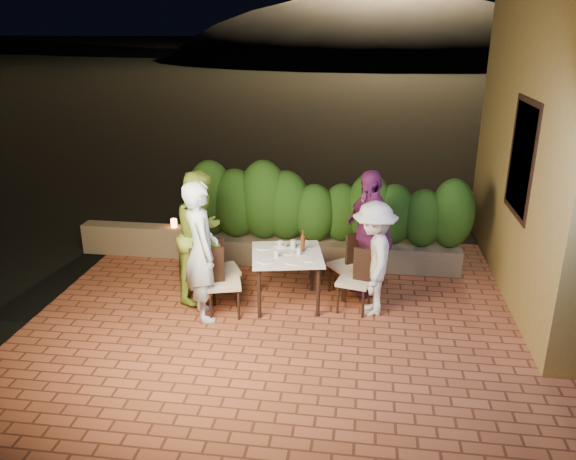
% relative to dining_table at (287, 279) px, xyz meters
% --- Properties ---
extents(ground, '(400.00, 400.00, 0.00)m').
position_rel_dining_table_xyz_m(ground, '(0.23, -0.84, -0.40)').
color(ground, black).
rests_on(ground, ground).
extents(terrace_floor, '(7.00, 6.00, 0.15)m').
position_rel_dining_table_xyz_m(terrace_floor, '(0.23, -0.34, -0.45)').
color(terrace_floor, brown).
rests_on(terrace_floor, ground).
extents(window_pane, '(0.08, 1.00, 1.40)m').
position_rel_dining_table_xyz_m(window_pane, '(3.05, 0.66, 1.62)').
color(window_pane, black).
rests_on(window_pane, building_wall).
extents(window_frame, '(0.06, 1.15, 1.55)m').
position_rel_dining_table_xyz_m(window_frame, '(3.04, 0.66, 1.62)').
color(window_frame, black).
rests_on(window_frame, building_wall).
extents(planter, '(4.20, 0.55, 0.40)m').
position_rel_dining_table_xyz_m(planter, '(0.43, 1.46, -0.17)').
color(planter, brown).
rests_on(planter, ground).
extents(hedge, '(4.00, 0.70, 1.10)m').
position_rel_dining_table_xyz_m(hedge, '(0.43, 1.46, 0.57)').
color(hedge, '#1E4212').
rests_on(hedge, planter).
extents(parapet, '(2.20, 0.30, 0.50)m').
position_rel_dining_table_xyz_m(parapet, '(-2.57, 1.46, -0.12)').
color(parapet, brown).
rests_on(parapet, ground).
extents(hill, '(52.00, 40.00, 22.00)m').
position_rel_dining_table_xyz_m(hill, '(2.23, 59.16, -4.38)').
color(hill, black).
rests_on(hill, ground).
extents(dining_table, '(1.10, 1.10, 0.75)m').
position_rel_dining_table_xyz_m(dining_table, '(0.00, 0.00, 0.00)').
color(dining_table, white).
rests_on(dining_table, ground).
extents(plate_nw, '(0.22, 0.22, 0.01)m').
position_rel_dining_table_xyz_m(plate_nw, '(-0.25, -0.29, 0.38)').
color(plate_nw, white).
rests_on(plate_nw, dining_table).
extents(plate_sw, '(0.22, 0.22, 0.01)m').
position_rel_dining_table_xyz_m(plate_sw, '(-0.35, 0.16, 0.38)').
color(plate_sw, white).
rests_on(plate_sw, dining_table).
extents(plate_ne, '(0.20, 0.20, 0.01)m').
position_rel_dining_table_xyz_m(plate_ne, '(0.28, -0.17, 0.38)').
color(plate_ne, white).
rests_on(plate_ne, dining_table).
extents(plate_se, '(0.20, 0.20, 0.01)m').
position_rel_dining_table_xyz_m(plate_se, '(0.20, 0.27, 0.38)').
color(plate_se, white).
rests_on(plate_se, dining_table).
extents(plate_centre, '(0.21, 0.21, 0.01)m').
position_rel_dining_table_xyz_m(plate_centre, '(-0.00, 0.03, 0.38)').
color(plate_centre, white).
rests_on(plate_centre, dining_table).
extents(plate_front, '(0.23, 0.23, 0.01)m').
position_rel_dining_table_xyz_m(plate_front, '(0.13, -0.28, 0.38)').
color(plate_front, white).
rests_on(plate_front, dining_table).
extents(glass_nw, '(0.06, 0.06, 0.10)m').
position_rel_dining_table_xyz_m(glass_nw, '(-0.12, -0.15, 0.43)').
color(glass_nw, silver).
rests_on(glass_nw, dining_table).
extents(glass_sw, '(0.06, 0.06, 0.10)m').
position_rel_dining_table_xyz_m(glass_sw, '(-0.12, 0.19, 0.43)').
color(glass_sw, silver).
rests_on(glass_sw, dining_table).
extents(glass_ne, '(0.06, 0.06, 0.10)m').
position_rel_dining_table_xyz_m(glass_ne, '(0.16, -0.03, 0.43)').
color(glass_ne, silver).
rests_on(glass_ne, dining_table).
extents(glass_se, '(0.07, 0.07, 0.12)m').
position_rel_dining_table_xyz_m(glass_se, '(0.06, 0.20, 0.43)').
color(glass_se, silver).
rests_on(glass_se, dining_table).
extents(beer_bottle, '(0.06, 0.06, 0.31)m').
position_rel_dining_table_xyz_m(beer_bottle, '(0.20, 0.12, 0.53)').
color(beer_bottle, '#4F270D').
rests_on(beer_bottle, dining_table).
extents(bowl, '(0.25, 0.25, 0.04)m').
position_rel_dining_table_xyz_m(bowl, '(-0.13, 0.24, 0.40)').
color(bowl, white).
rests_on(bowl, dining_table).
extents(chair_left_front, '(0.55, 0.55, 0.96)m').
position_rel_dining_table_xyz_m(chair_left_front, '(-0.79, -0.42, 0.11)').
color(chair_left_front, black).
rests_on(chair_left_front, ground).
extents(chair_left_back, '(0.57, 0.57, 0.91)m').
position_rel_dining_table_xyz_m(chair_left_back, '(-0.91, 0.03, 0.08)').
color(chair_left_back, black).
rests_on(chair_left_back, ground).
extents(chair_right_front, '(0.51, 0.51, 0.91)m').
position_rel_dining_table_xyz_m(chair_right_front, '(0.92, -0.06, 0.08)').
color(chair_right_front, black).
rests_on(chair_right_front, ground).
extents(chair_right_back, '(0.59, 0.59, 0.91)m').
position_rel_dining_table_xyz_m(chair_right_back, '(0.80, 0.42, 0.08)').
color(chair_right_back, black).
rests_on(chair_right_back, ground).
extents(diner_blue, '(0.71, 0.80, 1.85)m').
position_rel_dining_table_xyz_m(diner_blue, '(-1.03, -0.50, 0.55)').
color(diner_blue, '#BEE0F5').
rests_on(diner_blue, ground).
extents(diner_green, '(0.86, 1.01, 1.83)m').
position_rel_dining_table_xyz_m(diner_green, '(-1.19, 0.07, 0.54)').
color(diner_green, '#90B839').
rests_on(diner_green, ground).
extents(diner_white, '(0.61, 1.02, 1.55)m').
position_rel_dining_table_xyz_m(diner_white, '(1.15, -0.09, 0.40)').
color(diner_white, silver).
rests_on(diner_white, ground).
extents(diner_purple, '(0.93, 1.14, 1.81)m').
position_rel_dining_table_xyz_m(diner_purple, '(1.08, 0.53, 0.53)').
color(diner_purple, '#6E2461').
rests_on(diner_purple, ground).
extents(parapet_lamp, '(0.10, 0.10, 0.14)m').
position_rel_dining_table_xyz_m(parapet_lamp, '(-2.09, 1.46, 0.20)').
color(parapet_lamp, orange).
rests_on(parapet_lamp, parapet).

